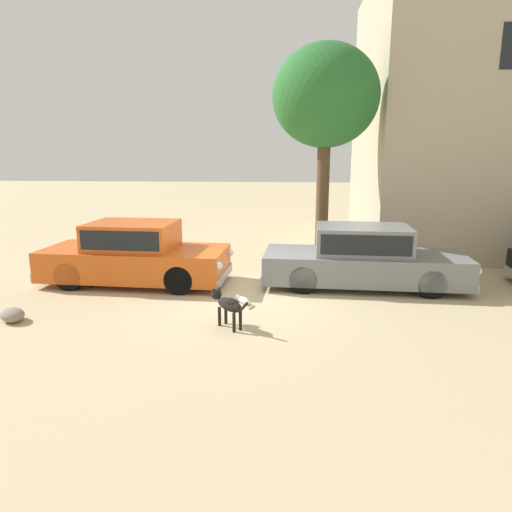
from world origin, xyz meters
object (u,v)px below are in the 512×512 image
object	(u,v)px
parked_sedan_second	(363,257)
stray_dog_spotted	(227,303)
stray_cat	(243,300)
parked_sedan_nearest	(135,253)
acacia_tree_left	(326,98)

from	to	relation	value
parked_sedan_second	stray_dog_spotted	world-z (taller)	parked_sedan_second
parked_sedan_second	stray_cat	size ratio (longest dim) A/B	8.25
parked_sedan_nearest	stray_dog_spotted	bearing A→B (deg)	-43.27
acacia_tree_left	parked_sedan_second	bearing A→B (deg)	-67.53
stray_dog_spotted	acacia_tree_left	distance (m)	6.71
stray_dog_spotted	stray_cat	xyz separation A→B (m)	(0.16, 1.32, -0.37)
parked_sedan_nearest	stray_cat	bearing A→B (deg)	-23.99
parked_sedan_second	acacia_tree_left	world-z (taller)	acacia_tree_left
parked_sedan_nearest	stray_dog_spotted	distance (m)	3.80
parked_sedan_nearest	stray_cat	distance (m)	3.19
stray_cat	acacia_tree_left	distance (m)	6.02
parked_sedan_nearest	acacia_tree_left	xyz separation A→B (m)	(4.62, 2.23, 3.78)
parked_sedan_nearest	stray_cat	size ratio (longest dim) A/B	7.75
stray_cat	acacia_tree_left	world-z (taller)	acacia_tree_left
parked_sedan_second	acacia_tree_left	size ratio (longest dim) A/B	0.82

